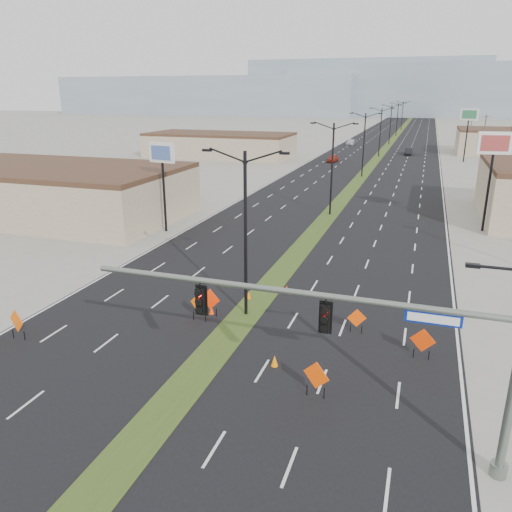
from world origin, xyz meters
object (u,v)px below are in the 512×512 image
(streetlight_5, at_px, (397,118))
(car_left, at_px, (333,158))
(signal_mast, at_px, (376,336))
(car_mid, at_px, (408,152))
(construction_sign_0, at_px, (17,322))
(streetlight_0, at_px, (245,230))
(car_far, at_px, (351,142))
(construction_sign_1, at_px, (199,305))
(streetlight_6, at_px, (402,115))
(streetlight_3, at_px, (380,131))
(pole_sign_east_far, at_px, (469,118))
(cone_0, at_px, (211,310))
(construction_sign_4, at_px, (316,376))
(cone_1, at_px, (275,361))
(construction_sign_3, at_px, (357,319))
(streetlight_2, at_px, (364,143))
(streetlight_4, at_px, (391,123))
(pole_sign_west, at_px, (162,160))
(construction_sign_5, at_px, (423,341))
(construction_sign_2, at_px, (210,300))
(pole_sign_east_near, at_px, (494,151))
(cone_2, at_px, (287,290))
(streetlight_1, at_px, (332,166))
(cone_3, at_px, (249,295))

(streetlight_5, height_order, car_left, streetlight_5)
(signal_mast, bearing_deg, car_mid, 91.54)
(construction_sign_0, bearing_deg, car_left, 107.38)
(streetlight_0, relative_size, car_far, 2.14)
(streetlight_0, relative_size, construction_sign_1, 5.55)
(streetlight_6, distance_m, car_mid, 78.70)
(streetlight_3, bearing_deg, pole_sign_east_far, -11.30)
(streetlight_5, bearing_deg, car_mid, -83.34)
(streetlight_6, height_order, cone_0, streetlight_6)
(streetlight_6, height_order, construction_sign_1, streetlight_6)
(construction_sign_4, height_order, cone_0, construction_sign_4)
(construction_sign_0, distance_m, cone_1, 14.45)
(streetlight_0, distance_m, construction_sign_3, 8.20)
(streetlight_5, xyz_separation_m, car_mid, (5.88, -50.34, -4.71))
(streetlight_2, relative_size, streetlight_4, 1.00)
(pole_sign_west, bearing_deg, streetlight_2, 81.86)
(streetlight_6, bearing_deg, construction_sign_5, -86.50)
(streetlight_2, xyz_separation_m, streetlight_3, (0.00, 28.00, 0.00))
(streetlight_2, height_order, pole_sign_west, streetlight_2)
(car_left, bearing_deg, pole_sign_east_far, 21.32)
(streetlight_6, height_order, car_far, streetlight_6)
(construction_sign_0, relative_size, construction_sign_2, 1.02)
(streetlight_2, xyz_separation_m, pole_sign_east_near, (15.66, -30.03, 2.43))
(construction_sign_5, xyz_separation_m, cone_2, (-8.89, 6.28, -0.71))
(construction_sign_2, height_order, cone_2, construction_sign_2)
(pole_sign_west, bearing_deg, cone_2, -25.92)
(construction_sign_5, bearing_deg, car_far, 106.08)
(car_far, bearing_deg, streetlight_0, -84.12)
(pole_sign_east_near, bearing_deg, construction_sign_0, -136.13)
(car_mid, bearing_deg, pole_sign_east_far, -39.29)
(construction_sign_4, relative_size, cone_0, 3.18)
(car_mid, distance_m, car_far, 23.03)
(streetlight_2, distance_m, car_left, 18.75)
(streetlight_1, xyz_separation_m, construction_sign_4, (5.95, -35.33, -4.36))
(cone_0, bearing_deg, cone_1, -40.58)
(streetlight_4, xyz_separation_m, construction_sign_4, (5.95, -119.33, -4.36))
(cone_2, height_order, pole_sign_east_far, pole_sign_east_far)
(cone_3, bearing_deg, streetlight_1, 88.59)
(streetlight_1, xyz_separation_m, streetlight_6, (0.00, 140.00, 0.00))
(cone_0, bearing_deg, pole_sign_east_far, 77.01)
(pole_sign_east_far, bearing_deg, pole_sign_east_near, -71.74)
(streetlight_6, bearing_deg, streetlight_1, -90.00)
(signal_mast, xyz_separation_m, construction_sign_4, (-2.60, 2.67, -3.73))
(construction_sign_5, bearing_deg, construction_sign_1, -176.20)
(streetlight_0, height_order, construction_sign_5, streetlight_0)
(construction_sign_4, bearing_deg, streetlight_2, 116.05)
(cone_3, bearing_deg, streetlight_4, 89.67)
(signal_mast, relative_size, construction_sign_2, 9.18)
(streetlight_2, relative_size, construction_sign_0, 5.51)
(streetlight_1, bearing_deg, pole_sign_east_near, -7.41)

